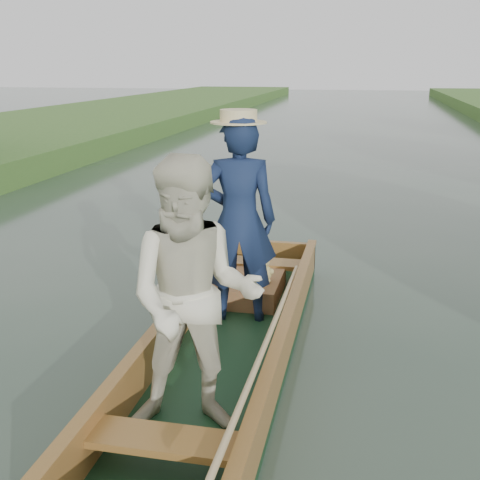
# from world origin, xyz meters

# --- Properties ---
(ground) EXTENTS (120.00, 120.00, 0.00)m
(ground) POSITION_xyz_m (0.00, 0.00, 0.00)
(ground) COLOR #283D30
(ground) RESTS_ON ground
(punt) EXTENTS (1.14, 5.00, 2.10)m
(punt) POSITION_xyz_m (-0.00, -0.18, 0.76)
(punt) COLOR #13321B
(punt) RESTS_ON ground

